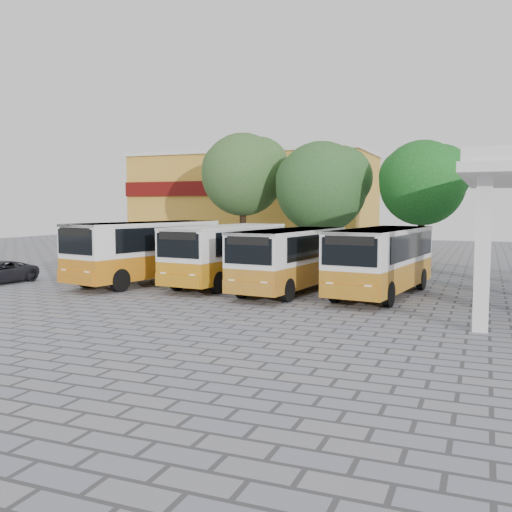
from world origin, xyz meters
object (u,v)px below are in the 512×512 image
at_px(bus_centre_right, 290,256).
at_px(bus_far_right, 382,257).
at_px(bus_far_left, 145,248).
at_px(bus_centre_left, 227,251).

bearing_deg(bus_centre_right, bus_far_right, 13.00).
distance_m(bus_centre_right, bus_far_right, 3.92).
bearing_deg(bus_far_left, bus_centre_left, 25.46).
distance_m(bus_centre_left, bus_far_right, 7.42).
distance_m(bus_far_left, bus_far_right, 11.35).
xyz_separation_m(bus_far_left, bus_far_right, (11.35, 0.40, -0.09)).
height_order(bus_centre_left, bus_centre_right, bus_centre_left).
relative_size(bus_centre_right, bus_far_right, 0.97).
bearing_deg(bus_far_left, bus_centre_right, 12.38).
xyz_separation_m(bus_far_left, bus_centre_right, (7.45, -0.05, -0.14)).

